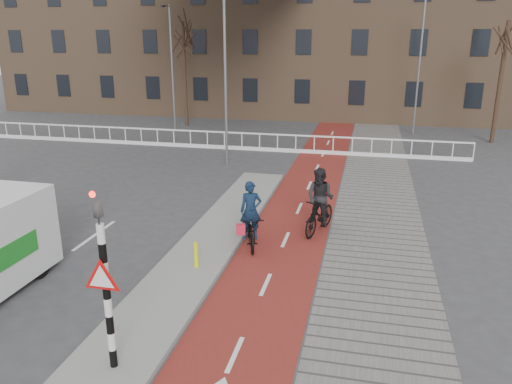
# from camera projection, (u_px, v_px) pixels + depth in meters

# --- Properties ---
(ground) EXTENTS (120.00, 120.00, 0.00)m
(ground) POSITION_uv_depth(u_px,v_px,m) (182.00, 319.00, 11.22)
(ground) COLOR #38383A
(ground) RESTS_ON ground
(bike_lane) EXTENTS (2.50, 60.00, 0.01)m
(bike_lane) POSITION_uv_depth(u_px,v_px,m) (306.00, 192.00, 20.19)
(bike_lane) COLOR maroon
(bike_lane) RESTS_ON ground
(sidewalk) EXTENTS (3.00, 60.00, 0.01)m
(sidewalk) POSITION_uv_depth(u_px,v_px,m) (377.00, 197.00, 19.59)
(sidewalk) COLOR slate
(sidewalk) RESTS_ON ground
(curb_island) EXTENTS (1.80, 16.00, 0.12)m
(curb_island) POSITION_uv_depth(u_px,v_px,m) (208.00, 244.00, 15.07)
(curb_island) COLOR gray
(curb_island) RESTS_ON ground
(traffic_signal) EXTENTS (0.80, 0.80, 3.68)m
(traffic_signal) POSITION_uv_depth(u_px,v_px,m) (105.00, 277.00, 8.87)
(traffic_signal) COLOR black
(traffic_signal) RESTS_ON curb_island
(bollard) EXTENTS (0.12, 0.12, 0.71)m
(bollard) POSITION_uv_depth(u_px,v_px,m) (196.00, 255.00, 13.38)
(bollard) COLOR yellow
(bollard) RESTS_ON curb_island
(cyclist_near) EXTENTS (1.25, 2.04, 2.00)m
(cyclist_near) POSITION_uv_depth(u_px,v_px,m) (251.00, 225.00, 14.92)
(cyclist_near) COLOR black
(cyclist_near) RESTS_ON bike_lane
(cyclist_far) EXTENTS (1.18, 2.07, 2.12)m
(cyclist_far) POSITION_uv_depth(u_px,v_px,m) (320.00, 207.00, 15.84)
(cyclist_far) COLOR black
(cyclist_far) RESTS_ON bike_lane
(railing) EXTENTS (28.00, 0.10, 0.99)m
(railing) POSITION_uv_depth(u_px,v_px,m) (207.00, 143.00, 27.99)
(railing) COLOR silver
(railing) RESTS_ON ground
(townhouse_row) EXTENTS (46.00, 10.00, 15.90)m
(townhouse_row) POSITION_uv_depth(u_px,v_px,m) (289.00, 12.00, 39.23)
(townhouse_row) COLOR #7F6047
(townhouse_row) RESTS_ON ground
(tree_mid) EXTENTS (0.22, 0.22, 6.95)m
(tree_mid) POSITION_uv_depth(u_px,v_px,m) (185.00, 75.00, 33.93)
(tree_mid) COLOR black
(tree_mid) RESTS_ON ground
(tree_right) EXTENTS (0.25, 0.25, 6.87)m
(tree_right) POSITION_uv_depth(u_px,v_px,m) (500.00, 84.00, 28.46)
(tree_right) COLOR black
(tree_right) RESTS_ON ground
(streetlight_near) EXTENTS (0.12, 0.12, 8.25)m
(streetlight_near) POSITION_uv_depth(u_px,v_px,m) (225.00, 79.00, 23.33)
(streetlight_near) COLOR slate
(streetlight_near) RESTS_ON ground
(streetlight_left) EXTENTS (0.12, 0.12, 7.88)m
(streetlight_left) POSITION_uv_depth(u_px,v_px,m) (172.00, 70.00, 31.83)
(streetlight_left) COLOR slate
(streetlight_left) RESTS_ON ground
(streetlight_right) EXTENTS (0.12, 0.12, 8.43)m
(streetlight_right) POSITION_uv_depth(u_px,v_px,m) (419.00, 67.00, 30.84)
(streetlight_right) COLOR slate
(streetlight_right) RESTS_ON ground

